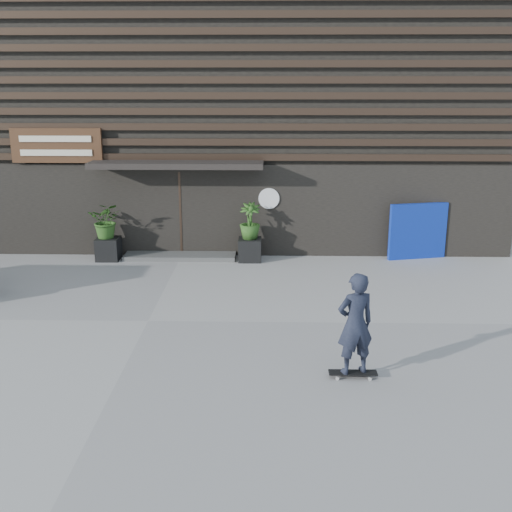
{
  "coord_description": "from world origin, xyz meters",
  "views": [
    {
      "loc": [
        2.42,
        -11.44,
        4.59
      ],
      "look_at": [
        2.14,
        0.94,
        1.1
      ],
      "focal_mm": 43.2,
      "sensor_mm": 36.0,
      "label": 1
    }
  ],
  "objects_px": {
    "planter_pot_left": "(108,249)",
    "planter_pot_right": "(250,250)",
    "blue_tarp": "(418,231)",
    "skateboarder": "(355,324)"
  },
  "relations": [
    {
      "from": "planter_pot_right",
      "to": "blue_tarp",
      "type": "distance_m",
      "value": 4.53
    },
    {
      "from": "planter_pot_left",
      "to": "planter_pot_right",
      "type": "height_order",
      "value": "same"
    },
    {
      "from": "planter_pot_left",
      "to": "skateboarder",
      "type": "bearing_deg",
      "value": -49.97
    },
    {
      "from": "planter_pot_left",
      "to": "planter_pot_right",
      "type": "bearing_deg",
      "value": 0.0
    },
    {
      "from": "blue_tarp",
      "to": "skateboarder",
      "type": "relative_size",
      "value": 0.91
    },
    {
      "from": "planter_pot_left",
      "to": "blue_tarp",
      "type": "relative_size",
      "value": 0.37
    },
    {
      "from": "planter_pot_left",
      "to": "planter_pot_right",
      "type": "relative_size",
      "value": 1.0
    },
    {
      "from": "planter_pot_left",
      "to": "planter_pot_right",
      "type": "xyz_separation_m",
      "value": [
        3.8,
        0.0,
        0.0
      ]
    },
    {
      "from": "blue_tarp",
      "to": "skateboarder",
      "type": "height_order",
      "value": "skateboarder"
    },
    {
      "from": "planter_pot_right",
      "to": "blue_tarp",
      "type": "relative_size",
      "value": 0.37
    }
  ]
}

